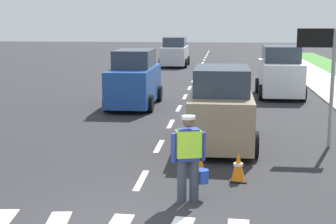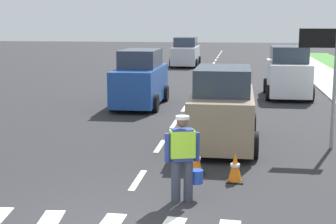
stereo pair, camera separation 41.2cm
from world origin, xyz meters
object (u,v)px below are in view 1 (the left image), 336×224
traffic_cone_near (199,160)px  lane_direction_sign (325,59)px  traffic_cone_far (238,167)px  car_parked_far (280,73)px  road_worker (189,154)px  car_oncoming_third (175,53)px  car_outgoing_ahead (221,109)px  car_oncoming_lead (134,80)px

traffic_cone_near → lane_direction_sign: bearing=42.6°
traffic_cone_far → car_parked_far: bearing=80.2°
road_worker → car_parked_far: (3.11, 13.75, 0.12)m
traffic_cone_near → car_oncoming_third: car_oncoming_third is taller
road_worker → traffic_cone_near: (0.10, 1.68, -0.60)m
lane_direction_sign → car_outgoing_ahead: bearing=-178.3°
lane_direction_sign → car_oncoming_lead: (-6.21, 5.93, -1.36)m
traffic_cone_near → traffic_cone_far: 0.94m
traffic_cone_near → traffic_cone_far: (0.87, -0.36, -0.01)m
car_oncoming_lead → car_oncoming_third: size_ratio=1.00×
road_worker → car_oncoming_lead: bearing=105.6°
traffic_cone_far → car_oncoming_third: 27.01m
lane_direction_sign → road_worker: bearing=-125.4°
traffic_cone_near → car_oncoming_third: (-3.15, 26.35, 0.66)m
traffic_cone_near → car_oncoming_third: 26.54m
car_parked_far → lane_direction_sign: bearing=-89.0°
lane_direction_sign → car_oncoming_third: size_ratio=0.76×
road_worker → car_oncoming_third: bearing=96.2°
road_worker → traffic_cone_near: 1.78m
lane_direction_sign → car_parked_far: lane_direction_sign is taller
car_outgoing_ahead → car_oncoming_third: bearing=98.8°
car_parked_far → car_oncoming_third: car_parked_far is taller
lane_direction_sign → traffic_cone_near: (-3.17, -2.92, -2.07)m
car_parked_far → car_outgoing_ahead: bearing=-105.4°
car_oncoming_lead → car_outgoing_ahead: bearing=-59.7°
road_worker → traffic_cone_far: road_worker is taller
traffic_cone_near → car_parked_far: size_ratio=0.18×
lane_direction_sign → car_outgoing_ahead: (-2.70, -0.08, -1.40)m
car_oncoming_lead → traffic_cone_near: bearing=-71.0°
car_outgoing_ahead → car_parked_far: 9.57m
car_oncoming_lead → traffic_cone_far: bearing=-67.0°
lane_direction_sign → traffic_cone_near: bearing=-137.4°
car_oncoming_third → lane_direction_sign: bearing=-74.9°
traffic_cone_far → car_oncoming_lead: size_ratio=0.15×
lane_direction_sign → car_parked_far: 9.25m
car_parked_far → car_oncoming_lead: car_parked_far is taller
car_outgoing_ahead → traffic_cone_far: bearing=-82.9°
traffic_cone_near → car_oncoming_third: size_ratio=0.16×
traffic_cone_far → car_parked_far: 12.63m
road_worker → lane_direction_sign: (3.27, 4.60, 1.48)m
traffic_cone_far → car_oncoming_lead: car_oncoming_lead is taller
car_outgoing_ahead → car_oncoming_lead: 6.95m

